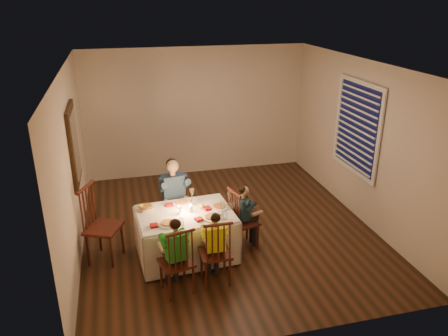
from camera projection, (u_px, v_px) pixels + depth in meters
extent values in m
plane|color=black|center=(227.00, 227.00, 7.09)|extent=(5.00, 5.00, 0.00)
cube|color=beige|center=(72.00, 165.00, 6.10)|extent=(0.02, 5.00, 2.60)
cube|color=beige|center=(361.00, 141.00, 7.12)|extent=(0.02, 5.00, 2.60)
cube|color=beige|center=(197.00, 112.00, 8.86)|extent=(4.50, 0.02, 2.60)
plane|color=white|center=(228.00, 65.00, 6.13)|extent=(5.00, 5.00, 0.00)
cube|color=silver|center=(185.00, 214.00, 6.08)|extent=(1.36, 1.02, 0.04)
cube|color=silver|center=(179.00, 219.00, 6.62)|extent=(1.34, 0.11, 0.64)
cube|color=silver|center=(194.00, 252.00, 5.78)|extent=(1.34, 0.11, 0.64)
cube|color=silver|center=(230.00, 227.00, 6.39)|extent=(0.09, 0.97, 0.64)
cube|color=silver|center=(139.00, 242.00, 6.01)|extent=(0.09, 0.97, 0.64)
cylinder|color=white|center=(182.00, 203.00, 6.33)|extent=(0.28, 0.28, 0.02)
cylinder|color=white|center=(168.00, 224.00, 5.76)|extent=(0.28, 0.28, 0.02)
cylinder|color=white|center=(212.00, 218.00, 5.92)|extent=(0.28, 0.28, 0.02)
cylinder|color=white|center=(219.00, 207.00, 6.22)|extent=(0.28, 0.28, 0.02)
cylinder|color=white|center=(179.00, 211.00, 6.03)|extent=(0.06, 0.06, 0.10)
cylinder|color=white|center=(191.00, 209.00, 6.08)|extent=(0.06, 0.06, 0.10)
sphere|color=yellow|center=(141.00, 207.00, 6.14)|extent=(0.09, 0.09, 0.09)
sphere|color=orange|center=(202.00, 206.00, 6.17)|extent=(0.08, 0.08, 0.08)
imported|color=white|center=(146.00, 208.00, 6.14)|extent=(0.24, 0.24, 0.05)
cube|color=black|center=(74.00, 145.00, 6.30)|extent=(0.05, 0.95, 1.15)
cube|color=white|center=(76.00, 145.00, 6.31)|extent=(0.01, 0.78, 0.98)
cube|color=black|center=(358.00, 128.00, 7.13)|extent=(0.01, 1.20, 1.40)
cube|color=white|center=(357.00, 128.00, 7.13)|extent=(0.03, 1.34, 1.54)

